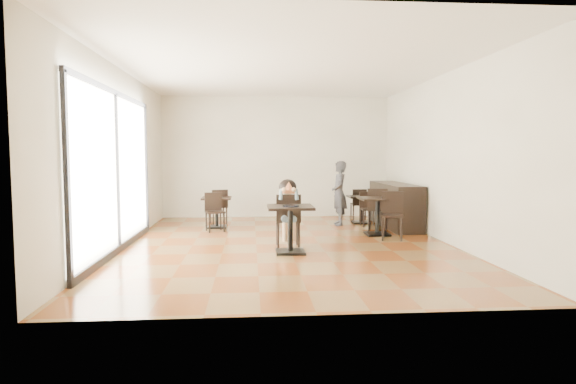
{
  "coord_description": "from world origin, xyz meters",
  "views": [
    {
      "loc": [
        -0.68,
        -8.85,
        1.67
      ],
      "look_at": [
        -0.02,
        -0.33,
        1.0
      ],
      "focal_mm": 30.0,
      "sensor_mm": 36.0,
      "label": 1
    }
  ],
  "objects": [
    {
      "name": "chair_mid_b",
      "position": [
        2.08,
        0.31,
        0.47
      ],
      "size": [
        0.53,
        0.53,
        0.94
      ],
      "primitive_type": null,
      "rotation": [
        0.0,
        0.0,
        -0.3
      ],
      "color": "black",
      "rests_on": "floor"
    },
    {
      "name": "ceiling",
      "position": [
        0.0,
        0.0,
        3.2
      ],
      "size": [
        6.0,
        8.0,
        0.01
      ],
      "primitive_type": "cube",
      "color": "white",
      "rests_on": "floor"
    },
    {
      "name": "child",
      "position": [
        -0.02,
        -0.28,
        0.61
      ],
      "size": [
        0.43,
        0.61,
        1.22
      ],
      "primitive_type": null,
      "color": "slate",
      "rests_on": "child_chair"
    },
    {
      "name": "chair_left_a",
      "position": [
        -1.46,
        2.68,
        0.42
      ],
      "size": [
        0.47,
        0.47,
        0.84
      ],
      "primitive_type": null,
      "rotation": [
        0.0,
        0.0,
        3.44
      ],
      "color": "black",
      "rests_on": "floor"
    },
    {
      "name": "plate",
      "position": [
        -0.02,
        -0.93,
        0.81
      ],
      "size": [
        0.27,
        0.27,
        0.02
      ],
      "primitive_type": "cylinder",
      "color": "black",
      "rests_on": "child_table"
    },
    {
      "name": "child_chair",
      "position": [
        -0.02,
        -0.28,
        0.48
      ],
      "size": [
        0.43,
        0.43,
        0.97
      ],
      "primitive_type": null,
      "rotation": [
        0.0,
        0.0,
        3.14
      ],
      "color": "black",
      "rests_on": "floor"
    },
    {
      "name": "pizza_slice",
      "position": [
        -0.02,
        -0.47,
        1.05
      ],
      "size": [
        0.28,
        0.22,
        0.07
      ],
      "primitive_type": null,
      "color": "tan",
      "rests_on": "child"
    },
    {
      "name": "service_counter",
      "position": [
        2.65,
        2.0,
        0.5
      ],
      "size": [
        0.6,
        2.4,
        1.0
      ],
      "primitive_type": "cube",
      "color": "black",
      "rests_on": "floor"
    },
    {
      "name": "wall_right",
      "position": [
        3.0,
        0.0,
        1.6
      ],
      "size": [
        0.01,
        8.0,
        3.2
      ],
      "primitive_type": "cube",
      "color": "silver",
      "rests_on": "floor"
    },
    {
      "name": "chair_left_b",
      "position": [
        -1.46,
        1.58,
        0.42
      ],
      "size": [
        0.47,
        0.47,
        0.84
      ],
      "primitive_type": null,
      "rotation": [
        0.0,
        0.0,
        0.3
      ],
      "color": "black",
      "rests_on": "floor"
    },
    {
      "name": "chair_back_a",
      "position": [
        2.05,
        3.16,
        0.4
      ],
      "size": [
        0.36,
        0.36,
        0.8
      ],
      "primitive_type": null,
      "rotation": [
        0.0,
        0.0,
        3.14
      ],
      "color": "black",
      "rests_on": "floor"
    },
    {
      "name": "child_table",
      "position": [
        -0.02,
        -0.83,
        0.4
      ],
      "size": [
        0.76,
        0.76,
        0.8
      ],
      "primitive_type": null,
      "color": "black",
      "rests_on": "floor"
    },
    {
      "name": "storefront_window",
      "position": [
        -2.97,
        -0.5,
        1.4
      ],
      "size": [
        0.04,
        4.5,
        2.6
      ],
      "primitive_type": "cube",
      "color": "white",
      "rests_on": "floor"
    },
    {
      "name": "chair_mid_a",
      "position": [
        2.08,
        1.41,
        0.47
      ],
      "size": [
        0.53,
        0.53,
        0.94
      ],
      "primitive_type": null,
      "rotation": [
        0.0,
        0.0,
        2.85
      ],
      "color": "black",
      "rests_on": "floor"
    },
    {
      "name": "floor",
      "position": [
        0.0,
        0.0,
        0.0
      ],
      "size": [
        6.0,
        8.0,
        0.01
      ],
      "primitive_type": "cube",
      "color": "brown",
      "rests_on": "ground"
    },
    {
      "name": "adult_patron",
      "position": [
        1.4,
        2.31,
        0.76
      ],
      "size": [
        0.37,
        0.55,
        1.51
      ],
      "primitive_type": "imported",
      "rotation": [
        0.0,
        0.0,
        -1.58
      ],
      "color": "#39393E",
      "rests_on": "floor"
    },
    {
      "name": "wall_front",
      "position": [
        0.0,
        -4.0,
        1.6
      ],
      "size": [
        6.0,
        0.01,
        3.2
      ],
      "primitive_type": "cube",
      "color": "silver",
      "rests_on": "floor"
    },
    {
      "name": "cafe_table_mid",
      "position": [
        1.93,
        0.86,
        0.39
      ],
      "size": [
        0.92,
        0.92,
        0.78
      ],
      "primitive_type": null,
      "rotation": [
        0.0,
        0.0,
        -0.3
      ],
      "color": "black",
      "rests_on": "floor"
    },
    {
      "name": "cafe_table_left",
      "position": [
        -1.46,
        2.13,
        0.35
      ],
      "size": [
        0.82,
        0.82,
        0.7
      ],
      "primitive_type": null,
      "rotation": [
        0.0,
        0.0,
        0.3
      ],
      "color": "black",
      "rests_on": "floor"
    },
    {
      "name": "wall_left",
      "position": [
        -3.0,
        0.0,
        1.6
      ],
      "size": [
        0.01,
        8.0,
        3.2
      ],
      "primitive_type": "cube",
      "color": "silver",
      "rests_on": "floor"
    },
    {
      "name": "chair_back_b",
      "position": [
        2.05,
        2.06,
        0.4
      ],
      "size": [
        0.36,
        0.36,
        0.8
      ],
      "primitive_type": null,
      "rotation": [
        0.0,
        0.0,
        -0.01
      ],
      "color": "black",
      "rests_on": "floor"
    },
    {
      "name": "cafe_table_back",
      "position": [
        1.99,
        2.61,
        0.33
      ],
      "size": [
        0.63,
        0.63,
        0.66
      ],
      "primitive_type": null,
      "rotation": [
        0.0,
        0.0,
        -0.01
      ],
      "color": "black",
      "rests_on": "floor"
    },
    {
      "name": "wall_back",
      "position": [
        0.0,
        4.0,
        1.6
      ],
      "size": [
        6.0,
        0.01,
        3.2
      ],
      "primitive_type": "cube",
      "color": "silver",
      "rests_on": "floor"
    }
  ]
}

